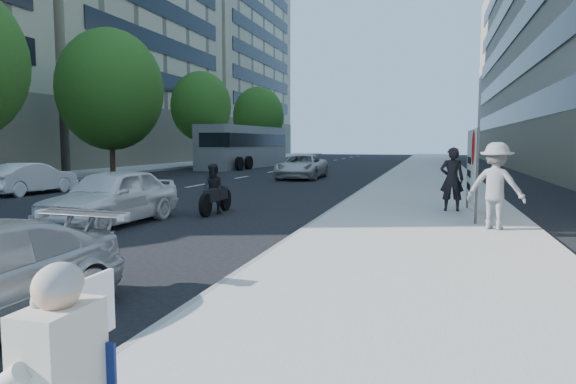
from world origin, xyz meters
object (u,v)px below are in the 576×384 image
(protest_banner, at_px, (471,167))
(white_sedan_mid, at_px, (31,178))
(white_sedan_far, at_px, (302,167))
(bus, at_px, (245,147))
(pedestrian_woman, at_px, (452,179))
(seated_protester, at_px, (43,373))
(motorcycle, at_px, (215,192))
(white_sedan_near, at_px, (112,197))
(jogger, at_px, (496,186))

(protest_banner, distance_m, white_sedan_mid, 16.44)
(white_sedan_far, xyz_separation_m, bus, (-7.53, 11.07, 0.96))
(pedestrian_woman, relative_size, protest_banner, 0.57)
(seated_protester, relative_size, pedestrian_woman, 0.75)
(motorcycle, bearing_deg, white_sedan_near, -124.64)
(jogger, relative_size, bus, 0.15)
(seated_protester, xyz_separation_m, pedestrian_woman, (2.39, 12.64, 0.15))
(seated_protester, xyz_separation_m, white_sedan_far, (-5.17, 25.82, -0.20))
(bus, bearing_deg, motorcycle, -66.72)
(white_sedan_mid, bearing_deg, bus, -87.84)
(protest_banner, bearing_deg, seated_protester, -103.40)
(pedestrian_woman, height_order, protest_banner, protest_banner)
(bus, bearing_deg, white_sedan_mid, -87.09)
(seated_protester, relative_size, jogger, 0.69)
(protest_banner, relative_size, white_sedan_far, 0.63)
(white_sedan_far, bearing_deg, jogger, -63.18)
(protest_banner, bearing_deg, bus, 121.88)
(white_sedan_far, relative_size, bus, 0.40)
(jogger, distance_m, bus, 31.43)
(white_sedan_near, relative_size, motorcycle, 2.01)
(pedestrian_woman, height_order, motorcycle, pedestrian_woman)
(pedestrian_woman, distance_m, white_sedan_near, 8.96)
(pedestrian_woman, height_order, white_sedan_near, pedestrian_woman)
(jogger, xyz_separation_m, white_sedan_far, (-8.37, 16.04, -0.41))
(jogger, bearing_deg, motorcycle, 6.40)
(motorcycle, distance_m, bus, 27.01)
(jogger, distance_m, white_sedan_mid, 17.25)
(seated_protester, distance_m, white_sedan_mid, 19.80)
(pedestrian_woman, distance_m, white_sedan_mid, 15.88)
(jogger, relative_size, pedestrian_woman, 1.08)
(seated_protester, height_order, pedestrian_woman, pedestrian_woman)
(seated_protester, relative_size, motorcycle, 0.64)
(white_sedan_near, xyz_separation_m, bus, (-6.97, 28.03, 0.94))
(pedestrian_woman, xyz_separation_m, protest_banner, (0.44, -0.72, 0.38))
(protest_banner, xyz_separation_m, white_sedan_near, (-8.56, -3.06, -0.70))
(white_sedan_mid, bearing_deg, jogger, 167.57)
(white_sedan_mid, distance_m, white_sedan_far, 13.87)
(jogger, bearing_deg, white_sedan_near, 24.24)
(seated_protester, distance_m, white_sedan_far, 26.33)
(pedestrian_woman, distance_m, protest_banner, 0.93)
(white_sedan_mid, relative_size, bus, 0.30)
(jogger, xyz_separation_m, white_sedan_mid, (-16.55, 4.84, -0.48))
(jogger, distance_m, motorcycle, 7.43)
(jogger, xyz_separation_m, protest_banner, (-0.36, 2.13, 0.31))
(white_sedan_near, relative_size, white_sedan_mid, 1.10)
(white_sedan_near, bearing_deg, motorcycle, 58.34)
(pedestrian_woman, relative_size, motorcycle, 0.85)
(white_sedan_far, bearing_deg, white_sedan_mid, -126.90)
(jogger, relative_size, white_sedan_near, 0.46)
(white_sedan_mid, bearing_deg, white_sedan_far, -122.31)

